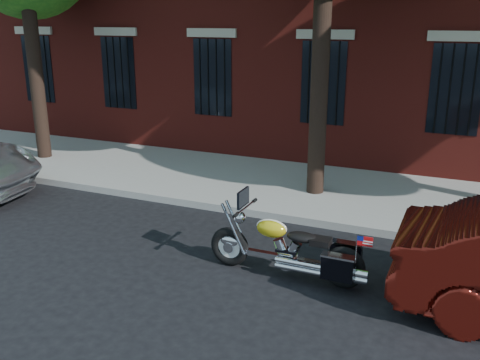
% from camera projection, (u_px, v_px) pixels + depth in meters
% --- Properties ---
extents(ground, '(120.00, 120.00, 0.00)m').
position_uv_depth(ground, '(239.00, 245.00, 9.18)').
color(ground, black).
rests_on(ground, ground).
extents(curb, '(40.00, 0.16, 0.15)m').
position_uv_depth(curb, '(268.00, 214.00, 10.36)').
color(curb, gray).
rests_on(curb, ground).
extents(sidewalk, '(40.00, 3.60, 0.15)m').
position_uv_depth(sidewalk, '(298.00, 187.00, 12.01)').
color(sidewalk, gray).
rests_on(sidewalk, ground).
extents(motorcycle, '(2.54, 0.74, 1.28)m').
position_uv_depth(motorcycle, '(292.00, 251.00, 7.89)').
color(motorcycle, black).
rests_on(motorcycle, ground).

